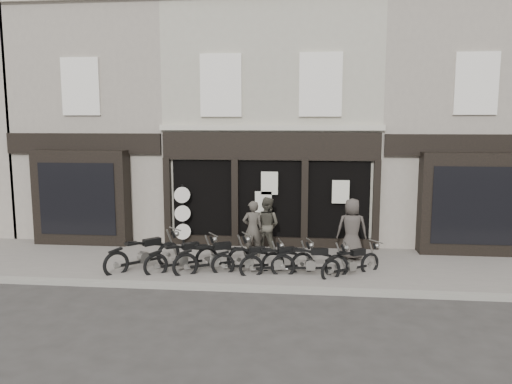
# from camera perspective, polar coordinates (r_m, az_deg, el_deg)

# --- Properties ---
(ground_plane) EXTENTS (90.00, 90.00, 0.00)m
(ground_plane) POSITION_cam_1_polar(r_m,az_deg,el_deg) (14.00, 0.60, -9.59)
(ground_plane) COLOR #2D2B28
(ground_plane) RESTS_ON ground
(pavement) EXTENTS (30.00, 4.20, 0.12)m
(pavement) POSITION_cam_1_polar(r_m,az_deg,el_deg) (14.84, 0.93, -8.32)
(pavement) COLOR #6A635D
(pavement) RESTS_ON ground_plane
(kerb) EXTENTS (30.00, 0.25, 0.13)m
(kerb) POSITION_cam_1_polar(r_m,az_deg,el_deg) (12.80, 0.05, -11.00)
(kerb) COLOR gray
(kerb) RESTS_ON ground_plane
(central_building) EXTENTS (7.30, 6.22, 8.34)m
(central_building) POSITION_cam_1_polar(r_m,az_deg,el_deg) (19.27, 2.32, 7.58)
(central_building) COLOR #AAA591
(central_building) RESTS_ON ground
(neighbour_left) EXTENTS (5.60, 6.73, 8.34)m
(neighbour_left) POSITION_cam_1_polar(r_m,az_deg,el_deg) (20.63, -15.72, 7.20)
(neighbour_left) COLOR gray
(neighbour_left) RESTS_ON ground
(neighbour_right) EXTENTS (5.60, 6.73, 8.34)m
(neighbour_right) POSITION_cam_1_polar(r_m,az_deg,el_deg) (19.84, 21.08, 6.94)
(neighbour_right) COLOR gray
(neighbour_right) RESTS_ON ground
(motorcycle_0) EXTENTS (1.85, 1.88, 1.14)m
(motorcycle_0) POSITION_cam_1_polar(r_m,az_deg,el_deg) (14.59, -12.67, -7.21)
(motorcycle_0) COLOR black
(motorcycle_0) RESTS_ON ground
(motorcycle_1) EXTENTS (1.92, 1.47, 1.05)m
(motorcycle_1) POSITION_cam_1_polar(r_m,az_deg,el_deg) (14.22, -8.38, -7.64)
(motorcycle_1) COLOR black
(motorcycle_1) RESTS_ON ground
(motorcycle_2) EXTENTS (2.08, 1.40, 1.10)m
(motorcycle_2) POSITION_cam_1_polar(r_m,az_deg,el_deg) (14.00, -4.86, -7.75)
(motorcycle_2) COLOR black
(motorcycle_2) RESTS_ON ground
(motorcycle_3) EXTENTS (2.01, 0.78, 0.98)m
(motorcycle_3) POSITION_cam_1_polar(r_m,az_deg,el_deg) (13.94, -0.79, -7.99)
(motorcycle_3) COLOR black
(motorcycle_3) RESTS_ON ground
(motorcycle_4) EXTENTS (2.04, 0.96, 1.01)m
(motorcycle_4) POSITION_cam_1_polar(r_m,az_deg,el_deg) (13.78, 2.52, -8.14)
(motorcycle_4) COLOR black
(motorcycle_4) RESTS_ON ground
(motorcycle_5) EXTENTS (2.13, 0.58, 1.02)m
(motorcycle_5) POSITION_cam_1_polar(r_m,az_deg,el_deg) (13.76, 6.28, -8.19)
(motorcycle_5) COLOR black
(motorcycle_5) RESTS_ON ground
(motorcycle_6) EXTENTS (1.73, 1.35, 0.95)m
(motorcycle_6) POSITION_cam_1_polar(r_m,az_deg,el_deg) (13.95, 10.86, -8.18)
(motorcycle_6) COLOR black
(motorcycle_6) RESTS_ON ground
(man_left) EXTENTS (0.73, 0.59, 1.73)m
(man_left) POSITION_cam_1_polar(r_m,az_deg,el_deg) (15.30, -0.39, -4.23)
(man_left) COLOR #403B34
(man_left) RESTS_ON pavement
(man_centre) EXTENTS (1.05, 0.94, 1.78)m
(man_centre) POSITION_cam_1_polar(r_m,az_deg,el_deg) (15.75, 1.22, -3.79)
(man_centre) COLOR #464238
(man_centre) RESTS_ON pavement
(man_right) EXTENTS (0.92, 0.60, 1.85)m
(man_right) POSITION_cam_1_polar(r_m,az_deg,el_deg) (15.28, 10.90, -4.16)
(man_right) COLOR #3E3834
(man_right) RESTS_ON pavement
(advert_sign_post) EXTENTS (0.50, 0.34, 2.18)m
(advert_sign_post) POSITION_cam_1_polar(r_m,az_deg,el_deg) (16.71, -8.37, -3.00)
(advert_sign_post) COLOR black
(advert_sign_post) RESTS_ON ground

